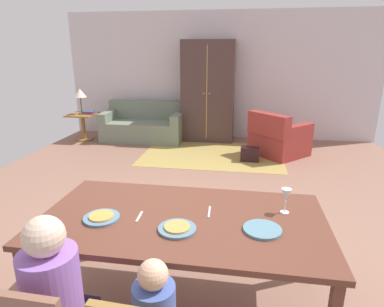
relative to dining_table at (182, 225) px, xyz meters
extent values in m
cube|color=#8A6150|center=(-0.21, 1.92, -0.71)|extent=(6.78, 6.76, 0.02)
cube|color=silver|center=(-0.21, 5.35, 0.65)|extent=(6.78, 0.10, 2.70)
cube|color=brown|center=(0.00, 0.00, 0.04)|extent=(1.99, 1.06, 0.04)
cube|color=brown|center=(-0.94, -0.47, -0.34)|extent=(0.06, 0.06, 0.72)
cube|color=brown|center=(-0.94, 0.47, -0.34)|extent=(0.06, 0.06, 0.72)
cube|color=brown|center=(0.94, 0.47, -0.34)|extent=(0.06, 0.06, 0.72)
cylinder|color=slate|center=(-0.55, -0.12, 0.07)|extent=(0.25, 0.25, 0.02)
cylinder|color=#E5933F|center=(-0.55, -0.12, 0.09)|extent=(0.17, 0.17, 0.01)
cylinder|color=slate|center=(0.00, -0.18, 0.07)|extent=(0.25, 0.25, 0.02)
cylinder|color=gold|center=(0.00, -0.18, 0.09)|extent=(0.17, 0.17, 0.01)
cylinder|color=slate|center=(0.55, -0.10, 0.07)|extent=(0.25, 0.25, 0.02)
cylinder|color=silver|center=(0.72, 0.18, 0.06)|extent=(0.06, 0.06, 0.01)
cylinder|color=silver|center=(0.72, 0.18, 0.11)|extent=(0.01, 0.01, 0.09)
cone|color=silver|center=(0.72, 0.18, 0.20)|extent=(0.07, 0.07, 0.09)
cube|color=silver|center=(-0.30, -0.05, 0.06)|extent=(0.02, 0.15, 0.01)
cube|color=silver|center=(0.18, 0.10, 0.06)|extent=(0.02, 0.17, 0.01)
cylinder|color=#9463BD|center=(-0.55, -0.75, -0.02)|extent=(0.30, 0.30, 0.46)
sphere|color=beige|center=(-0.55, -0.75, 0.31)|extent=(0.21, 0.21, 0.21)
sphere|color=beige|center=(0.00, -0.75, 0.15)|extent=(0.15, 0.15, 0.15)
cube|color=#A68C47|center=(-0.17, 3.89, -0.69)|extent=(2.60, 1.80, 0.01)
cube|color=slate|center=(-1.77, 4.69, -0.49)|extent=(1.73, 0.84, 0.42)
cube|color=slate|center=(-1.77, 5.03, -0.08)|extent=(1.73, 0.20, 0.40)
cube|color=slate|center=(-2.54, 4.69, -0.18)|extent=(0.18, 0.84, 0.20)
cube|color=slate|center=(-0.99, 4.69, -0.18)|extent=(0.18, 0.84, 0.20)
cube|color=maroon|center=(1.07, 4.09, -0.49)|extent=(1.20, 1.19, 0.42)
cube|color=maroon|center=(0.83, 3.85, -0.08)|extent=(0.74, 0.74, 0.40)
cube|color=maroon|center=(1.31, 3.85, -0.18)|extent=(0.72, 0.72, 0.20)
cube|color=maroon|center=(0.83, 4.32, -0.18)|extent=(0.72, 0.72, 0.20)
cube|color=#46312E|center=(-0.38, 4.96, 0.35)|extent=(1.10, 0.56, 2.10)
cube|color=#BC8E48|center=(-0.38, 4.68, 0.35)|extent=(0.02, 0.01, 1.89)
sphere|color=#BC8E48|center=(-0.44, 4.67, 0.35)|extent=(0.04, 0.04, 0.04)
sphere|color=#BC8E48|center=(-0.32, 4.67, 0.35)|extent=(0.04, 0.04, 0.04)
cube|color=olive|center=(-3.06, 4.49, -0.13)|extent=(0.56, 0.56, 0.03)
cylinder|color=olive|center=(-3.06, 4.49, -0.42)|extent=(0.08, 0.08, 0.55)
cylinder|color=olive|center=(-3.06, 4.49, -0.68)|extent=(0.36, 0.36, 0.03)
cylinder|color=#444B33|center=(-3.06, 4.49, -0.11)|extent=(0.16, 0.16, 0.02)
cylinder|color=#444B33|center=(-3.06, 4.49, 0.07)|extent=(0.02, 0.02, 0.34)
cone|color=beige|center=(-3.06, 4.49, 0.33)|extent=(0.26, 0.26, 0.18)
cube|color=maroon|center=(-2.92, 4.51, -0.10)|extent=(0.22, 0.16, 0.03)
cube|color=#2A4B80|center=(-2.92, 4.52, -0.08)|extent=(0.22, 0.16, 0.03)
cube|color=black|center=(0.52, 3.59, -0.57)|extent=(0.32, 0.16, 0.26)
camera|label=1|loc=(0.40, -2.02, 1.18)|focal=30.60mm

